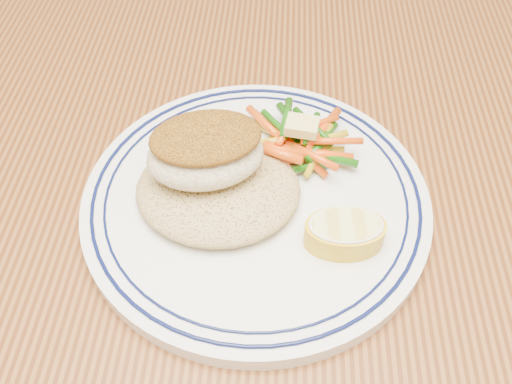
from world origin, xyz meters
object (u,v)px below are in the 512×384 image
object	(u,v)px
rice_pilaf	(218,186)
lemon_wedge	(345,232)
plate	(256,200)
dining_table	(292,230)
fish_fillet	(205,151)
vegetable_pile	(299,141)

from	to	relation	value
rice_pilaf	lemon_wedge	distance (m)	0.11
plate	lemon_wedge	world-z (taller)	lemon_wedge
plate	lemon_wedge	xyz separation A→B (m)	(0.07, -0.04, 0.02)
rice_pilaf	dining_table	bearing A→B (deg)	37.93
lemon_wedge	dining_table	bearing A→B (deg)	110.68
rice_pilaf	fish_fillet	xyz separation A→B (m)	(-0.01, 0.01, 0.03)
dining_table	lemon_wedge	bearing A→B (deg)	-69.32
dining_table	plate	distance (m)	0.12
dining_table	plate	bearing A→B (deg)	-125.64
fish_fillet	lemon_wedge	size ratio (longest dim) A/B	1.66
dining_table	rice_pilaf	xyz separation A→B (m)	(-0.07, -0.05, 0.12)
dining_table	fish_fillet	bearing A→B (deg)	-151.45
fish_fillet	lemon_wedge	bearing A→B (deg)	-25.04
dining_table	rice_pilaf	distance (m)	0.15
rice_pilaf	vegetable_pile	world-z (taller)	vegetable_pile
dining_table	plate	world-z (taller)	plate
fish_fillet	vegetable_pile	world-z (taller)	fish_fillet
plate	fish_fillet	world-z (taller)	fish_fillet
plate	vegetable_pile	size ratio (longest dim) A/B	2.79
plate	lemon_wedge	bearing A→B (deg)	-31.88
dining_table	rice_pilaf	world-z (taller)	rice_pilaf
plate	rice_pilaf	world-z (taller)	rice_pilaf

